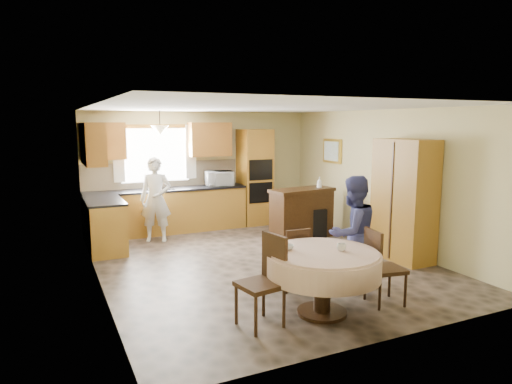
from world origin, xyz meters
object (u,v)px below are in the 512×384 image
(oven_tower, at_px, (255,177))
(sideboard, at_px, (302,215))
(dining_table, at_px, (323,265))
(chair_left, at_px, (266,276))
(chair_back, at_px, (295,256))
(chair_right, at_px, (380,263))
(person_sink, at_px, (156,200))
(person_dining, at_px, (353,233))
(cupboard, at_px, (404,200))

(oven_tower, relative_size, sideboard, 1.64)
(oven_tower, xyz_separation_m, sideboard, (0.29, -1.57, -0.60))
(dining_table, height_order, chair_left, chair_left)
(sideboard, bearing_deg, oven_tower, 93.10)
(chair_back, xyz_separation_m, chair_right, (0.72, -0.87, 0.05))
(dining_table, height_order, person_sink, person_sink)
(oven_tower, xyz_separation_m, dining_table, (-1.37, -4.83, -0.46))
(dining_table, relative_size, chair_right, 1.41)
(chair_right, distance_m, person_sink, 4.66)
(chair_right, bearing_deg, oven_tower, 2.93)
(oven_tower, distance_m, person_dining, 4.34)
(cupboard, xyz_separation_m, person_sink, (-3.44, 2.92, -0.19))
(chair_left, distance_m, chair_right, 1.55)
(cupboard, bearing_deg, chair_right, -139.97)
(chair_back, bearing_deg, oven_tower, -104.25)
(dining_table, relative_size, person_sink, 0.83)
(dining_table, relative_size, person_dining, 0.86)
(sideboard, bearing_deg, cupboard, -75.61)
(chair_left, bearing_deg, dining_table, 76.98)
(person_sink, xyz_separation_m, person_dining, (1.82, -3.70, -0.03))
(oven_tower, bearing_deg, dining_table, -105.80)
(dining_table, distance_m, person_dining, 0.99)
(chair_back, bearing_deg, cupboard, -164.87)
(sideboard, xyz_separation_m, chair_left, (-2.39, -3.22, 0.11))
(chair_right, bearing_deg, chair_left, 96.14)
(cupboard, height_order, person_dining, cupboard)
(dining_table, xyz_separation_m, chair_right, (0.82, -0.05, -0.07))
(oven_tower, bearing_deg, chair_left, -113.64)
(person_sink, bearing_deg, dining_table, -54.48)
(cupboard, height_order, person_sink, cupboard)
(chair_left, bearing_deg, oven_tower, 146.14)
(oven_tower, height_order, sideboard, oven_tower)
(oven_tower, xyz_separation_m, chair_back, (-1.27, -4.01, -0.58))
(cupboard, bearing_deg, chair_left, -158.11)
(chair_left, relative_size, person_sink, 0.64)
(sideboard, height_order, person_sink, person_sink)
(chair_right, distance_m, person_dining, 0.63)
(person_sink, bearing_deg, chair_left, -64.11)
(oven_tower, bearing_deg, chair_back, -107.62)
(person_dining, bearing_deg, person_sink, -70.53)
(chair_left, bearing_deg, chair_right, 76.57)
(chair_left, bearing_deg, chair_back, 123.38)
(oven_tower, height_order, chair_back, oven_tower)
(dining_table, distance_m, person_sink, 4.35)
(chair_left, relative_size, person_dining, 0.66)
(oven_tower, height_order, person_sink, oven_tower)
(sideboard, relative_size, cupboard, 0.65)
(oven_tower, relative_size, cupboard, 1.06)
(dining_table, xyz_separation_m, chair_back, (0.09, 0.82, -0.12))
(sideboard, xyz_separation_m, dining_table, (-1.66, -3.26, 0.14))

